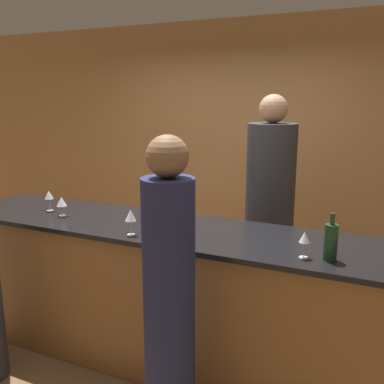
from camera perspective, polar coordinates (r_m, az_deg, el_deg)
name	(u,v)px	position (r m, az deg, el deg)	size (l,w,h in m)	color
ground_plane	(156,356)	(3.61, -4.84, -20.97)	(14.00, 14.00, 0.00)	brown
back_wall	(237,152)	(4.77, 6.00, 5.34)	(8.00, 0.06, 2.80)	#A37547
bar_counter	(155,293)	(3.35, -5.01, -13.21)	(3.31, 0.77, 1.08)	brown
bartender	(269,227)	(3.63, 10.19, -4.59)	(0.40, 0.40, 2.02)	#2D2D33
guest_1	(169,305)	(2.46, -3.06, -14.83)	(0.29, 0.29, 1.81)	#1E234C
wine_bottle_0	(331,242)	(2.57, 18.02, -6.31)	(0.08, 0.08, 0.28)	#19381E
ice_bucket	(155,206)	(3.25, -4.99, -1.92)	(0.17, 0.17, 0.21)	#9E9993
wine_glass_0	(62,202)	(3.48, -16.99, -1.29)	(0.08, 0.08, 0.15)	silver
wine_glass_1	(49,196)	(3.67, -18.53, -0.46)	(0.07, 0.07, 0.17)	silver
wine_glass_2	(131,216)	(2.90, -8.20, -3.18)	(0.07, 0.07, 0.18)	silver
wine_glass_3	(305,238)	(2.55, 14.77, -6.00)	(0.06, 0.06, 0.16)	silver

